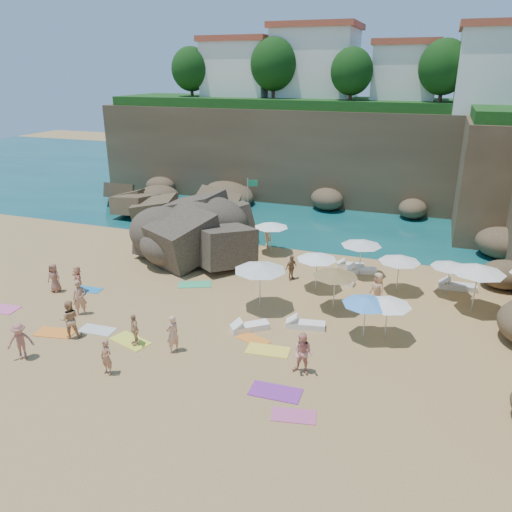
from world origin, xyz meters
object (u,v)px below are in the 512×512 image
(rock_outcrop, at_px, (214,253))
(parasol_2, at_px, (317,256))
(person_stand_5, at_px, (207,237))
(flag_pole, at_px, (249,198))
(person_stand_6, at_px, (172,334))
(person_stand_1, at_px, (70,319))
(person_stand_0, at_px, (80,298))
(parasol_0, at_px, (362,243))
(lounger_0, at_px, (339,281))
(person_stand_3, at_px, (291,267))
(person_stand_4, at_px, (377,290))
(person_stand_2, at_px, (268,236))
(parasol_1, at_px, (271,225))

(rock_outcrop, bearing_deg, parasol_2, -23.37)
(person_stand_5, bearing_deg, flag_pole, 41.60)
(person_stand_6, bearing_deg, flag_pole, -146.20)
(person_stand_6, bearing_deg, person_stand_1, -60.04)
(rock_outcrop, distance_m, flag_pole, 5.65)
(parasol_2, height_order, person_stand_0, parasol_2)
(parasol_0, relative_size, lounger_0, 1.29)
(parasol_2, bearing_deg, person_stand_3, 153.52)
(person_stand_3, height_order, person_stand_6, person_stand_6)
(rock_outcrop, height_order, person_stand_4, same)
(rock_outcrop, relative_size, lounger_0, 5.04)
(person_stand_1, bearing_deg, person_stand_2, -141.54)
(parasol_1, xyz_separation_m, person_stand_2, (-0.51, 0.90, -1.10))
(parasol_2, distance_m, person_stand_6, 9.37)
(rock_outcrop, distance_m, person_stand_3, 6.43)
(person_stand_2, xyz_separation_m, person_stand_6, (0.42, -13.78, 0.03))
(parasol_0, height_order, person_stand_3, parasol_0)
(person_stand_0, bearing_deg, person_stand_2, 30.40)
(parasol_1, height_order, person_stand_1, parasol_1)
(lounger_0, relative_size, person_stand_6, 1.05)
(lounger_0, bearing_deg, person_stand_6, -111.13)
(flag_pole, relative_size, person_stand_5, 2.11)
(lounger_0, relative_size, person_stand_2, 1.10)
(flag_pole, height_order, person_stand_1, flag_pole)
(rock_outcrop, distance_m, parasol_0, 9.67)
(person_stand_5, bearing_deg, person_stand_3, -57.36)
(parasol_0, relative_size, person_stand_5, 1.23)
(person_stand_3, height_order, person_stand_4, person_stand_4)
(flag_pole, relative_size, lounger_0, 2.23)
(lounger_0, distance_m, person_stand_1, 14.22)
(rock_outcrop, bearing_deg, lounger_0, -13.52)
(flag_pole, relative_size, parasol_0, 1.72)
(person_stand_3, relative_size, person_stand_6, 0.86)
(rock_outcrop, xyz_separation_m, parasol_2, (7.52, -3.25, 1.89))
(parasol_1, relative_size, person_stand_1, 1.24)
(flag_pole, bearing_deg, parasol_2, -49.89)
(parasol_1, bearing_deg, flag_pole, 127.87)
(parasol_1, height_order, person_stand_3, parasol_1)
(parasol_0, bearing_deg, person_stand_0, -141.26)
(person_stand_0, bearing_deg, parasol_1, 26.72)
(person_stand_0, bearing_deg, parasol_0, 3.09)
(parasol_0, bearing_deg, person_stand_4, -68.81)
(person_stand_2, bearing_deg, person_stand_1, 123.75)
(rock_outcrop, distance_m, person_stand_2, 3.76)
(parasol_0, height_order, person_stand_2, parasol_0)
(person_stand_4, bearing_deg, person_stand_6, -89.26)
(person_stand_2, xyz_separation_m, person_stand_4, (7.95, -6.43, 0.08))
(rock_outcrop, distance_m, person_stand_0, 10.45)
(person_stand_3, bearing_deg, parasol_2, -90.46)
(person_stand_5, height_order, person_stand_6, person_stand_5)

